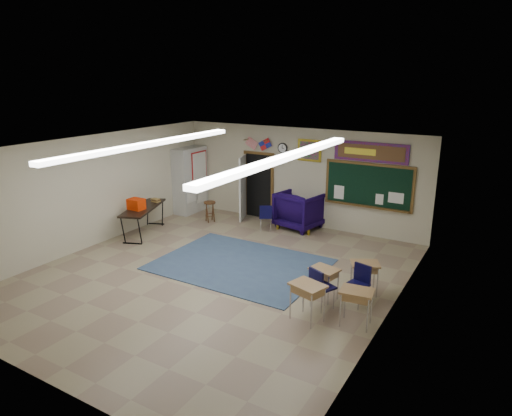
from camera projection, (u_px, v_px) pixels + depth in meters
The scene contains 25 objects.
floor at pixel (214, 275), 10.71m from camera, with size 9.00×9.00×0.00m, color #85795C.
back_wall at pixel (298, 177), 14.01m from camera, with size 8.00×0.04×3.00m, color #B8B195.
front_wall at pixel (30, 292), 6.56m from camera, with size 8.00×0.04×3.00m, color #B8B195.
left_wall at pixel (91, 192), 12.23m from camera, with size 0.04×9.00×3.00m, color #B8B195.
right_wall at pixel (391, 246), 8.34m from camera, with size 0.04×9.00×3.00m, color #B8B195.
ceiling at pixel (211, 147), 9.86m from camera, with size 8.00×9.00×0.04m, color white.
area_rug at pixel (240, 264), 11.27m from camera, with size 4.00×3.00×0.02m, color #354C65.
fluorescent_strips at pixel (211, 150), 9.88m from camera, with size 3.86×6.00×0.10m, color white, non-canonical shape.
doorway at pixel (254, 186), 14.74m from camera, with size 1.10×0.89×2.16m.
chalkboard at pixel (368, 187), 12.91m from camera, with size 2.55×0.14×1.30m.
bulletin_board at pixel (371, 152), 12.64m from camera, with size 2.10×0.05×0.55m.
framed_art_print at pixel (309, 150), 13.57m from camera, with size 0.75×0.05×0.65m.
wall_clock at pixel (283, 148), 14.01m from camera, with size 0.32×0.05×0.32m.
wall_flags at pixel (258, 142), 14.36m from camera, with size 1.16×0.06×0.70m, color red, non-canonical shape.
storage_cabinet at pixel (190, 180), 15.39m from camera, with size 0.59×1.25×2.20m.
wingback_armchair at pixel (300, 210), 13.86m from camera, with size 1.21×1.24×1.13m, color black.
student_chair_reading at pixel (266, 217), 13.69m from camera, with size 0.41×0.41×0.81m, color black, non-canonical shape.
student_chair_desk_a at pixel (323, 288), 9.07m from camera, with size 0.43×0.43×0.87m, color black, non-canonical shape.
student_chair_desk_b at pixel (357, 286), 9.18m from camera, with size 0.42×0.42×0.84m, color black, non-canonical shape.
student_desk_front_left at pixel (324, 282), 9.47m from camera, with size 0.65×0.55×0.68m.
student_desk_front_right at pixel (364, 276), 9.68m from camera, with size 0.73×0.66×0.71m.
student_desk_back_left at pixel (307, 300), 8.60m from camera, with size 0.73×0.63×0.75m.
student_desk_back_right at pixel (356, 306), 8.44m from camera, with size 0.64×0.51×0.72m.
folding_table at pixel (144, 219), 13.35m from camera, with size 1.34×2.09×1.13m.
wooden_stool at pixel (210, 211), 14.50m from camera, with size 0.37×0.37×0.65m.
Camera 1 is at (5.84, -7.98, 4.50)m, focal length 32.00 mm.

